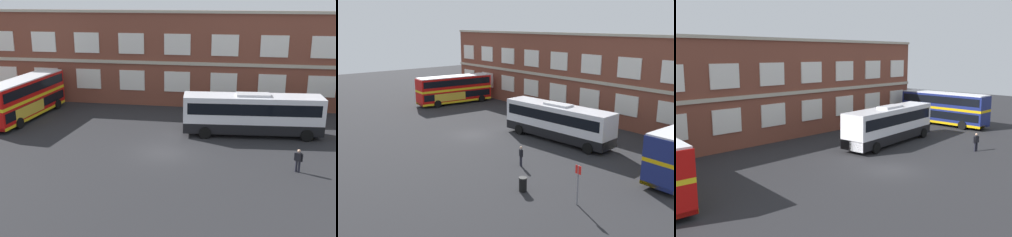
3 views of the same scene
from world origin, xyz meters
The scene contains 7 objects.
ground_plane centered at (0.00, 2.00, 0.00)m, with size 120.00×120.00×0.00m, color #232326.
brick_terminal_building centered at (-0.89, 17.98, 5.06)m, with size 45.49×8.19×10.42m.
double_decker_near centered at (-15.23, 7.28, 2.15)m, with size 3.60×11.19×4.07m.
touring_coach centered at (6.99, 5.48, 1.91)m, with size 12.16×3.60×3.80m.
waiting_passenger centered at (10.03, -2.12, 0.93)m, with size 0.62×0.39×1.70m.
bus_stand_flag centered at (17.55, -3.92, 1.64)m, with size 0.44×0.10×2.70m.
station_litter_bin centered at (13.78, -5.27, 0.52)m, with size 0.60×0.60×1.03m.
Camera 2 is at (32.15, -21.94, 11.48)m, focal length 40.68 mm.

